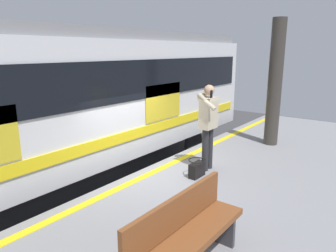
{
  "coord_description": "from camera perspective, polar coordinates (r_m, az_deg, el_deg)",
  "views": [
    {
      "loc": [
        4.89,
        4.26,
        3.46
      ],
      "look_at": [
        -0.33,
        0.3,
        1.87
      ],
      "focal_mm": 33.43,
      "sensor_mm": 36.0,
      "label": 1
    }
  ],
  "objects": [
    {
      "name": "ground_plane",
      "position": [
        7.35,
        -3.51,
        -14.44
      ],
      "size": [
        24.14,
        24.14,
        0.0
      ],
      "primitive_type": "plane",
      "color": "#3D3D3F"
    },
    {
      "name": "platform",
      "position": [
        6.0,
        15.36,
        -16.6
      ],
      "size": [
        14.53,
        4.92,
        0.97
      ],
      "primitive_type": "cube",
      "color": "gray",
      "rests_on": "ground"
    },
    {
      "name": "track_rail_near",
      "position": [
        8.16,
        -10.76,
        -11.06
      ],
      "size": [
        18.89,
        0.08,
        0.16
      ],
      "primitive_type": "cube",
      "color": "slate",
      "rests_on": "ground"
    },
    {
      "name": "handbag",
      "position": [
        6.37,
        5.29,
        -7.77
      ],
      "size": [
        0.39,
        0.35,
        0.36
      ],
      "color": "black",
      "rests_on": "platform"
    },
    {
      "name": "safety_line",
      "position": [
        6.77,
        -1.68,
        -7.91
      ],
      "size": [
        14.24,
        0.16,
        0.01
      ],
      "primitive_type": "cube",
      "color": "yellow",
      "rests_on": "platform"
    },
    {
      "name": "passenger",
      "position": [
        6.54,
        7.31,
        1.03
      ],
      "size": [
        0.57,
        0.55,
        1.81
      ],
      "color": "#262628",
      "rests_on": "platform"
    },
    {
      "name": "station_column",
      "position": [
        8.71,
        18.91,
        7.37
      ],
      "size": [
        0.36,
        0.36,
        3.3
      ],
      "primitive_type": "cylinder",
      "color": "#38332D",
      "rests_on": "platform"
    },
    {
      "name": "track_rail_far",
      "position": [
        9.2,
        -16.85,
        -8.51
      ],
      "size": [
        18.89,
        0.08,
        0.16
      ],
      "primitive_type": "cube",
      "color": "slate",
      "rests_on": "ground"
    },
    {
      "name": "train_carriage",
      "position": [
        7.52,
        -20.48,
        4.88
      ],
      "size": [
        12.82,
        2.9,
        3.77
      ],
      "color": "silver",
      "rests_on": "ground"
    },
    {
      "name": "bench",
      "position": [
        3.73,
        3.33,
        -18.66
      ],
      "size": [
        1.8,
        0.44,
        0.9
      ],
      "color": "brown",
      "rests_on": "platform"
    }
  ]
}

